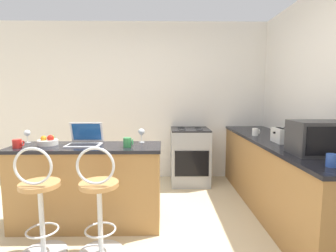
# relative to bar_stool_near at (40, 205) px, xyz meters

# --- Properties ---
(wall_back) EXTENTS (12.00, 0.06, 2.60)m
(wall_back) POSITION_rel_bar_stool_near_xyz_m (0.80, 2.26, 0.84)
(wall_back) COLOR silver
(wall_back) RESTS_ON ground_plane
(breakfast_bar) EXTENTS (1.58, 0.52, 0.88)m
(breakfast_bar) POSITION_rel_bar_stool_near_xyz_m (0.26, 0.55, -0.02)
(breakfast_bar) COLOR #9E703D
(breakfast_bar) RESTS_ON ground_plane
(counter_right) EXTENTS (0.65, 2.77, 0.88)m
(counter_right) POSITION_rel_bar_stool_near_xyz_m (2.46, 0.86, -0.02)
(counter_right) COLOR #9E703D
(counter_right) RESTS_ON ground_plane
(bar_stool_near) EXTENTS (0.40, 0.40, 0.99)m
(bar_stool_near) POSITION_rel_bar_stool_near_xyz_m (0.00, 0.00, 0.00)
(bar_stool_near) COLOR silver
(bar_stool_near) RESTS_ON ground_plane
(bar_stool_far) EXTENTS (0.40, 0.40, 0.99)m
(bar_stool_far) POSITION_rel_bar_stool_near_xyz_m (0.51, 0.00, 0.00)
(bar_stool_far) COLOR silver
(bar_stool_far) RESTS_ON ground_plane
(laptop) EXTENTS (0.35, 0.28, 0.24)m
(laptop) POSITION_rel_bar_stool_near_xyz_m (0.22, 0.62, 0.48)
(laptop) COLOR silver
(laptop) RESTS_ON breakfast_bar
(microwave) EXTENTS (0.47, 0.34, 0.30)m
(microwave) POSITION_rel_bar_stool_near_xyz_m (2.47, 0.10, 0.57)
(microwave) COLOR #2D2D30
(microwave) RESTS_ON counter_right
(toaster) EXTENTS (0.24, 0.25, 0.16)m
(toaster) POSITION_rel_bar_stool_near_xyz_m (2.44, 0.70, 0.50)
(toaster) COLOR silver
(toaster) RESTS_ON counter_right
(stove_range) EXTENTS (0.60, 0.61, 0.89)m
(stove_range) POSITION_rel_bar_stool_near_xyz_m (1.49, 1.90, -0.02)
(stove_range) COLOR #9EA3A8
(stove_range) RESTS_ON ground_plane
(mug_white) EXTENTS (0.10, 0.08, 0.10)m
(mug_white) POSITION_rel_bar_stool_near_xyz_m (2.28, 1.20, 0.47)
(mug_white) COLOR white
(mug_white) RESTS_ON counter_right
(wine_glass_tall) EXTENTS (0.07, 0.07, 0.16)m
(wine_glass_tall) POSITION_rel_bar_stool_near_xyz_m (0.83, 0.73, 0.53)
(wine_glass_tall) COLOR silver
(wine_glass_tall) RESTS_ON breakfast_bar
(mug_red) EXTENTS (0.10, 0.09, 0.09)m
(mug_red) POSITION_rel_bar_stool_near_xyz_m (-0.40, 0.44, 0.46)
(mug_red) COLOR red
(mug_red) RESTS_ON breakfast_bar
(wine_glass_short) EXTENTS (0.07, 0.07, 0.14)m
(wine_glass_short) POSITION_rel_bar_stool_near_xyz_m (-0.46, 0.74, 0.52)
(wine_glass_short) COLOR silver
(wine_glass_short) RESTS_ON breakfast_bar
(mug_blue) EXTENTS (0.10, 0.08, 0.10)m
(mug_blue) POSITION_rel_bar_stool_near_xyz_m (2.34, -0.29, 0.47)
(mug_blue) COLOR #2D51AD
(mug_blue) RESTS_ON counter_right
(fruit_bowl) EXTENTS (0.21, 0.21, 0.11)m
(fruit_bowl) POSITION_rel_bar_stool_near_xyz_m (-0.16, 0.59, 0.46)
(fruit_bowl) COLOR silver
(fruit_bowl) RESTS_ON breakfast_bar
(mug_green) EXTENTS (0.10, 0.08, 0.10)m
(mug_green) POSITION_rel_bar_stool_near_xyz_m (0.71, 0.46, 0.47)
(mug_green) COLOR #338447
(mug_green) RESTS_ON breakfast_bar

